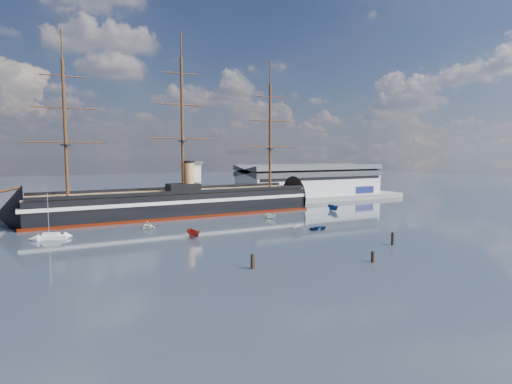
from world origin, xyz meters
name	(u,v)px	position (x,y,z in m)	size (l,w,h in m)	color
ground	(223,223)	(0.00, 40.00, 0.00)	(600.00, 600.00, 0.00)	#2B3544
quay	(209,207)	(10.00, 76.00, 0.00)	(180.00, 18.00, 2.00)	slate
warehouse	(310,181)	(58.00, 80.00, 7.98)	(63.00, 21.00, 11.60)	#B7BABC
quay_tower	(194,182)	(3.00, 73.00, 9.75)	(5.00, 5.00, 15.00)	silver
warship	(172,203)	(-8.97, 60.00, 4.04)	(113.05, 18.24, 53.94)	black
sailboat	(51,236)	(-44.68, 37.52, 0.68)	(7.00, 3.83, 10.74)	silver
motorboat_a	(194,237)	(-14.56, 24.16, 0.00)	(6.04, 2.21, 2.42)	maroon
motorboat_b	(319,230)	(17.80, 18.42, 0.00)	(3.21, 1.29, 1.50)	navy
motorboat_c	(271,219)	(16.12, 40.60, 0.00)	(4.95, 1.82, 1.98)	silver
motorboat_d	(148,229)	(-21.53, 40.21, 0.00)	(6.71, 2.91, 2.46)	white
motorboat_e	(299,228)	(14.54, 22.70, 0.00)	(2.56, 1.03, 1.20)	silver
motorboat_f	(333,211)	(43.90, 45.68, 0.00)	(6.64, 2.43, 2.65)	navy
piling_near_left	(252,269)	(-14.87, -6.77, 0.00)	(0.64, 0.64, 3.30)	black
piling_near_mid	(373,262)	(6.75, -13.25, 0.00)	(0.64, 0.64, 2.77)	black
piling_near_right	(392,245)	(21.03, -4.14, 0.00)	(0.64, 0.64, 3.50)	black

